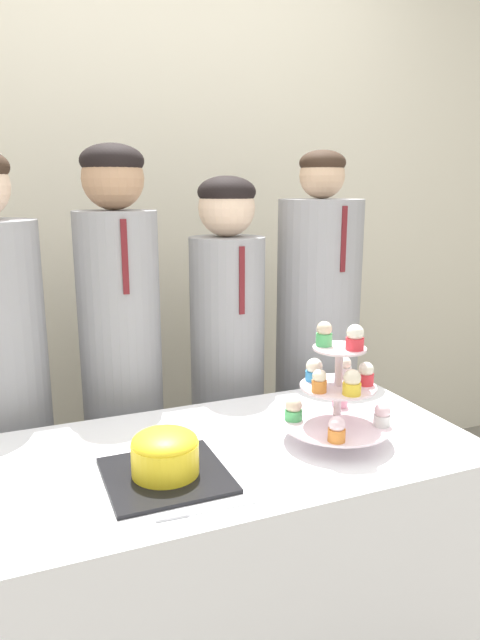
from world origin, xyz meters
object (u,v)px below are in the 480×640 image
(cake_knife, at_px, (192,513))
(student_2, at_px, (228,387))
(student_3, at_px, (316,371))
(student_1, at_px, (123,389))
(cupcake_stand, at_px, (338,390))
(round_cake, at_px, (165,456))

(cake_knife, height_order, student_2, student_2)
(student_3, bearing_deg, student_1, -180.00)
(student_1, relative_size, student_3, 1.00)
(cupcake_stand, xyz_separation_m, student_1, (-0.43, 0.62, -0.14))
(cupcake_stand, relative_size, student_2, 0.22)
(cake_knife, height_order, student_1, student_1)
(cake_knife, relative_size, student_2, 0.16)
(round_cake, relative_size, student_2, 0.19)
(cake_knife, distance_m, student_2, 0.90)
(cake_knife, distance_m, student_1, 0.81)
(cake_knife, distance_m, student_3, 1.10)
(student_1, bearing_deg, student_2, -0.00)
(student_1, bearing_deg, round_cake, -92.48)
(cupcake_stand, distance_m, student_1, 0.77)
(student_1, xyz_separation_m, student_3, (0.73, 0.00, -0.03))
(round_cake, bearing_deg, student_2, 57.98)
(cake_knife, bearing_deg, round_cake, 96.24)
(student_1, bearing_deg, student_3, 0.00)
(round_cake, distance_m, student_2, 0.76)
(cupcake_stand, height_order, student_1, student_1)
(student_2, bearing_deg, student_1, 180.00)
(student_1, bearing_deg, cake_knife, -91.32)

